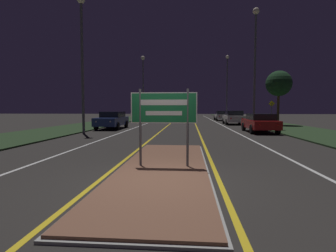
{
  "coord_description": "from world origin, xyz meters",
  "views": [
    {
      "loc": [
        0.72,
        -6.06,
        1.75
      ],
      "look_at": [
        0.0,
        2.89,
        1.15
      ],
      "focal_mm": 28.0,
      "sensor_mm": 36.0,
      "label": 1
    }
  ],
  "objects_px": {
    "streetlight_left_near": "(82,46)",
    "car_receding_1": "(234,117)",
    "car_approaching_0": "(112,120)",
    "streetlight_left_far": "(143,76)",
    "highway_sign": "(164,112)",
    "car_receding_0": "(260,122)",
    "car_receding_2": "(222,115)",
    "warning_sign": "(272,111)",
    "streetlight_right_far": "(227,79)",
    "streetlight_right_near": "(255,50)"
  },
  "relations": [
    {
      "from": "car_receding_0",
      "to": "streetlight_right_near",
      "type": "bearing_deg",
      "value": 82.71
    },
    {
      "from": "car_receding_0",
      "to": "streetlight_left_far",
      "type": "bearing_deg",
      "value": 120.16
    },
    {
      "from": "highway_sign",
      "to": "car_approaching_0",
      "type": "relative_size",
      "value": 0.46
    },
    {
      "from": "highway_sign",
      "to": "car_receding_0",
      "type": "xyz_separation_m",
      "value": [
        5.91,
        12.17,
        -0.92
      ]
    },
    {
      "from": "streetlight_right_far",
      "to": "streetlight_right_near",
      "type": "bearing_deg",
      "value": -90.77
    },
    {
      "from": "highway_sign",
      "to": "streetlight_left_far",
      "type": "bearing_deg",
      "value": 100.94
    },
    {
      "from": "highway_sign",
      "to": "car_receding_0",
      "type": "bearing_deg",
      "value": 64.11
    },
    {
      "from": "streetlight_left_near",
      "to": "car_receding_1",
      "type": "xyz_separation_m",
      "value": [
        12.18,
        11.84,
        -5.19
      ]
    },
    {
      "from": "car_receding_2",
      "to": "car_approaching_0",
      "type": "distance_m",
      "value": 20.43
    },
    {
      "from": "streetlight_right_near",
      "to": "car_approaching_0",
      "type": "relative_size",
      "value": 2.17
    },
    {
      "from": "streetlight_left_far",
      "to": "streetlight_right_far",
      "type": "height_order",
      "value": "streetlight_right_far"
    },
    {
      "from": "streetlight_right_near",
      "to": "warning_sign",
      "type": "relative_size",
      "value": 4.24
    },
    {
      "from": "car_approaching_0",
      "to": "warning_sign",
      "type": "bearing_deg",
      "value": 15.02
    },
    {
      "from": "streetlight_left_near",
      "to": "streetlight_left_far",
      "type": "height_order",
      "value": "streetlight_left_far"
    },
    {
      "from": "streetlight_right_far",
      "to": "car_approaching_0",
      "type": "height_order",
      "value": "streetlight_right_far"
    },
    {
      "from": "streetlight_left_near",
      "to": "car_receding_1",
      "type": "height_order",
      "value": "streetlight_left_near"
    },
    {
      "from": "streetlight_left_far",
      "to": "car_receding_0",
      "type": "height_order",
      "value": "streetlight_left_far"
    },
    {
      "from": "car_approaching_0",
      "to": "car_receding_0",
      "type": "bearing_deg",
      "value": -12.75
    },
    {
      "from": "highway_sign",
      "to": "streetlight_right_far",
      "type": "bearing_deg",
      "value": 79.11
    },
    {
      "from": "car_receding_1",
      "to": "car_receding_2",
      "type": "xyz_separation_m",
      "value": [
        -0.1,
        9.81,
        -0.05
      ]
    },
    {
      "from": "streetlight_left_near",
      "to": "car_approaching_0",
      "type": "relative_size",
      "value": 1.94
    },
    {
      "from": "car_receding_2",
      "to": "warning_sign",
      "type": "height_order",
      "value": "warning_sign"
    },
    {
      "from": "car_receding_0",
      "to": "warning_sign",
      "type": "height_order",
      "value": "warning_sign"
    },
    {
      "from": "car_receding_0",
      "to": "car_receding_1",
      "type": "xyz_separation_m",
      "value": [
        -0.28,
        9.77,
        0.06
      ]
    },
    {
      "from": "car_receding_0",
      "to": "warning_sign",
      "type": "bearing_deg",
      "value": 66.85
    },
    {
      "from": "car_receding_1",
      "to": "car_receding_2",
      "type": "relative_size",
      "value": 0.92
    },
    {
      "from": "warning_sign",
      "to": "car_receding_0",
      "type": "bearing_deg",
      "value": -113.15
    },
    {
      "from": "streetlight_right_near",
      "to": "car_receding_1",
      "type": "height_order",
      "value": "streetlight_right_near"
    },
    {
      "from": "streetlight_left_far",
      "to": "car_receding_1",
      "type": "bearing_deg",
      "value": -43.64
    },
    {
      "from": "streetlight_right_far",
      "to": "car_receding_0",
      "type": "height_order",
      "value": "streetlight_right_far"
    },
    {
      "from": "car_receding_0",
      "to": "car_receding_2",
      "type": "height_order",
      "value": "car_receding_2"
    },
    {
      "from": "highway_sign",
      "to": "car_receding_2",
      "type": "xyz_separation_m",
      "value": [
        5.53,
        31.75,
        -0.92
      ]
    },
    {
      "from": "highway_sign",
      "to": "car_receding_1",
      "type": "relative_size",
      "value": 0.53
    },
    {
      "from": "streetlight_left_far",
      "to": "car_receding_2",
      "type": "relative_size",
      "value": 2.18
    },
    {
      "from": "highway_sign",
      "to": "car_receding_0",
      "type": "distance_m",
      "value": 13.56
    },
    {
      "from": "streetlight_right_far",
      "to": "warning_sign",
      "type": "xyz_separation_m",
      "value": [
        2.08,
        -15.83,
        -4.9
      ]
    },
    {
      "from": "car_receding_0",
      "to": "car_approaching_0",
      "type": "xyz_separation_m",
      "value": [
        -11.85,
        2.68,
        0.05
      ]
    },
    {
      "from": "highway_sign",
      "to": "warning_sign",
      "type": "xyz_separation_m",
      "value": [
        8.74,
        18.79,
        -0.11
      ]
    },
    {
      "from": "car_receding_1",
      "to": "car_approaching_0",
      "type": "xyz_separation_m",
      "value": [
        -11.58,
        -7.08,
        -0.01
      ]
    },
    {
      "from": "streetlight_left_near",
      "to": "car_approaching_0",
      "type": "distance_m",
      "value": 7.07
    },
    {
      "from": "streetlight_right_far",
      "to": "warning_sign",
      "type": "bearing_deg",
      "value": -82.52
    },
    {
      "from": "car_receding_0",
      "to": "car_receding_2",
      "type": "relative_size",
      "value": 0.97
    },
    {
      "from": "streetlight_right_far",
      "to": "car_receding_1",
      "type": "height_order",
      "value": "streetlight_right_far"
    },
    {
      "from": "car_receding_0",
      "to": "car_receding_1",
      "type": "relative_size",
      "value": 1.05
    },
    {
      "from": "streetlight_left_far",
      "to": "car_receding_1",
      "type": "height_order",
      "value": "streetlight_left_far"
    },
    {
      "from": "car_receding_0",
      "to": "highway_sign",
      "type": "bearing_deg",
      "value": -115.89
    },
    {
      "from": "streetlight_left_far",
      "to": "streetlight_right_near",
      "type": "height_order",
      "value": "streetlight_right_near"
    },
    {
      "from": "streetlight_right_near",
      "to": "streetlight_left_near",
      "type": "bearing_deg",
      "value": -155.09
    },
    {
      "from": "streetlight_right_near",
      "to": "warning_sign",
      "type": "xyz_separation_m",
      "value": [
        2.33,
        2.67,
        -5.31
      ]
    },
    {
      "from": "highway_sign",
      "to": "car_receding_2",
      "type": "relative_size",
      "value": 0.48
    }
  ]
}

